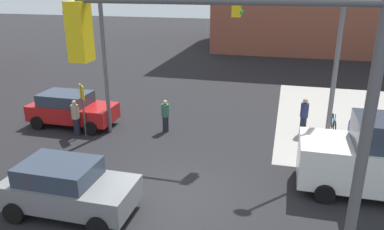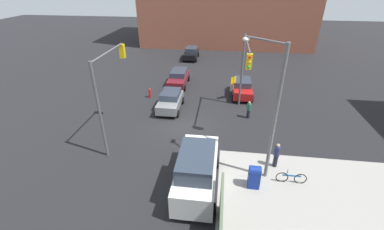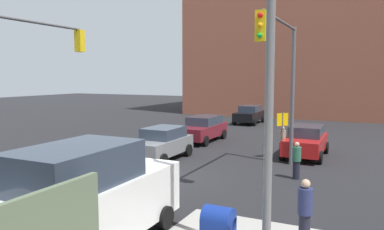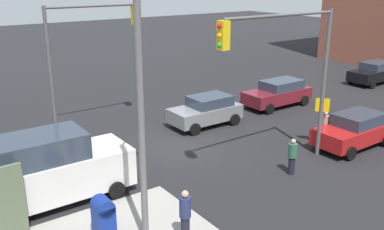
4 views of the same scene
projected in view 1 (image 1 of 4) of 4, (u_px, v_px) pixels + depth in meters
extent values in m
plane|color=black|center=(174.00, 195.00, 12.35)|extent=(120.00, 120.00, 0.00)
cylinder|color=#59595B|center=(105.00, 63.00, 16.40)|extent=(0.18, 0.18, 6.50)
cube|color=yellow|center=(237.00, 3.00, 14.19)|extent=(0.32, 0.36, 1.00)
sphere|color=orange|center=(241.00, 4.00, 14.15)|extent=(0.18, 0.18, 0.18)
sphere|color=green|center=(241.00, 12.00, 14.26)|extent=(0.18, 0.18, 0.18)
cylinder|color=#59595B|center=(354.00, 203.00, 6.10)|extent=(0.18, 0.18, 6.50)
cylinder|color=#59595B|center=(217.00, 1.00, 5.59)|extent=(4.70, 0.12, 0.12)
cube|color=yellow|center=(80.00, 32.00, 6.32)|extent=(0.32, 0.36, 1.00)
sphere|color=red|center=(68.00, 12.00, 6.25)|extent=(0.18, 0.18, 0.18)
sphere|color=orange|center=(70.00, 32.00, 6.36)|extent=(0.18, 0.18, 0.18)
sphere|color=green|center=(72.00, 50.00, 6.47)|extent=(0.18, 0.18, 0.18)
cylinder|color=slate|center=(338.00, 51.00, 15.07)|extent=(0.20, 0.20, 8.00)
cylinder|color=#4C4C4C|center=(84.00, 110.00, 16.73)|extent=(0.08, 0.08, 2.40)
cube|color=yellow|center=(82.00, 92.00, 16.45)|extent=(0.48, 0.48, 0.64)
cube|color=navy|center=(355.00, 139.00, 15.26)|extent=(0.56, 0.64, 1.15)
cylinder|color=navy|center=(357.00, 126.00, 15.07)|extent=(0.56, 0.64, 0.56)
cube|color=#B21919|center=(73.00, 112.00, 18.07)|extent=(4.10, 1.80, 0.75)
cube|color=#2D3847|center=(66.00, 98.00, 17.93)|extent=(2.30, 1.58, 0.55)
cylinder|color=black|center=(109.00, 115.00, 18.70)|extent=(0.64, 0.22, 0.64)
cylinder|color=black|center=(91.00, 128.00, 17.06)|extent=(0.64, 0.22, 0.64)
cylinder|color=black|center=(59.00, 111.00, 19.35)|extent=(0.64, 0.22, 0.64)
cylinder|color=black|center=(38.00, 123.00, 17.71)|extent=(0.64, 0.22, 0.64)
cube|color=slate|center=(71.00, 192.00, 11.23)|extent=(3.93, 1.80, 0.75)
cube|color=#2D3847|center=(59.00, 171.00, 11.08)|extent=(2.20, 1.58, 0.55)
cylinder|color=black|center=(125.00, 193.00, 11.86)|extent=(0.64, 0.22, 0.64)
cylinder|color=black|center=(98.00, 227.00, 10.22)|extent=(0.64, 0.22, 0.64)
cylinder|color=black|center=(51.00, 182.00, 12.49)|extent=(0.64, 0.22, 0.64)
cylinder|color=black|center=(14.00, 213.00, 10.84)|extent=(0.64, 0.22, 0.64)
cylinder|color=black|center=(325.00, 194.00, 11.81)|extent=(0.64, 0.22, 0.64)
cylinder|color=black|center=(321.00, 164.00, 13.73)|extent=(0.64, 0.22, 0.64)
cylinder|color=#2D664C|center=(165.00, 110.00, 17.21)|extent=(0.36, 0.36, 0.59)
sphere|color=tan|center=(165.00, 102.00, 17.07)|extent=(0.20, 0.20, 0.20)
cylinder|color=#1E1E2D|center=(166.00, 124.00, 17.43)|extent=(0.28, 0.28, 0.75)
cylinder|color=navy|center=(305.00, 110.00, 16.90)|extent=(0.36, 0.36, 0.65)
sphere|color=tan|center=(306.00, 101.00, 16.76)|extent=(0.22, 0.22, 0.22)
cylinder|color=#1E1E2D|center=(303.00, 125.00, 17.15)|extent=(0.28, 0.28, 0.83)
cylinder|color=#9E937A|center=(75.00, 112.00, 16.79)|extent=(0.36, 0.36, 0.63)
sphere|color=tan|center=(74.00, 103.00, 16.65)|extent=(0.22, 0.22, 0.22)
cylinder|color=#1E1E2D|center=(77.00, 127.00, 17.04)|extent=(0.28, 0.28, 0.80)
torus|color=black|center=(332.00, 121.00, 17.97)|extent=(0.05, 0.71, 0.71)
torus|color=black|center=(335.00, 128.00, 17.02)|extent=(0.05, 0.71, 0.71)
cube|color=#1E5999|center=(334.00, 121.00, 17.43)|extent=(0.04, 1.04, 0.08)
cylinder|color=#1E5999|center=(335.00, 118.00, 17.09)|extent=(0.04, 0.04, 0.40)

